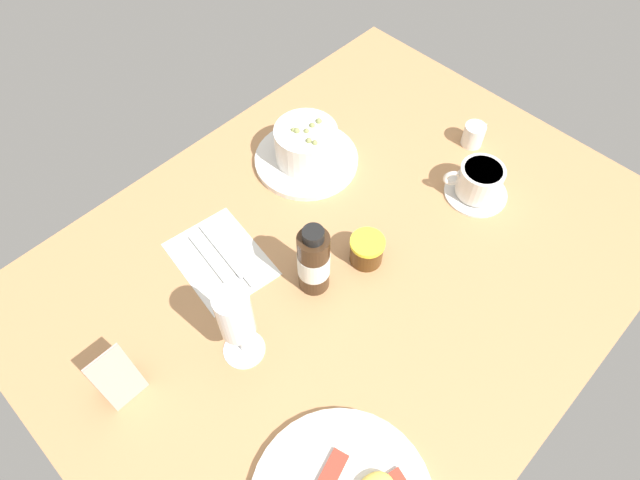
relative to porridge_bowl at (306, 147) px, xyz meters
The scene contains 9 objects.
ground_plane 25.14cm from the porridge_bowl, 62.55° to the left, with size 110.00×84.00×3.00cm, color #B27F51.
porridge_bowl is the anchor object (origin of this frame).
cutlery_setting 28.26cm from the porridge_bowl, 12.73° to the left, with size 16.25×20.21×0.90cm.
coffee_cup 33.75cm from the porridge_bowl, 120.11° to the left, with size 12.07×12.07×6.92cm.
creamer_jug 34.53cm from the porridge_bowl, 142.99° to the left, with size 5.14×4.30×5.35cm.
wine_glass 42.13cm from the porridge_bowl, 30.92° to the left, with size 6.71×6.71×16.98cm.
jam_jar 25.79cm from the porridge_bowl, 69.37° to the left, with size 6.09×6.09×5.48cm.
sauce_bottle_brown 28.46cm from the porridge_bowl, 47.88° to the left, with size 5.41×5.41×15.23cm.
menu_card 54.18cm from the porridge_bowl, 13.81° to the left, with size 5.74×5.56×11.14cm.
Camera 1 is at (41.36, 33.72, 82.64)cm, focal length 30.98 mm.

